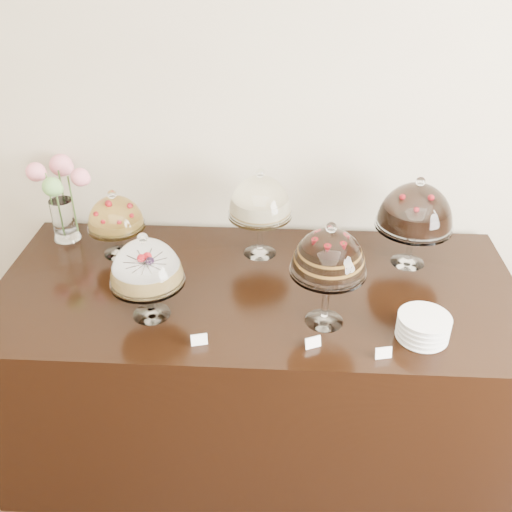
# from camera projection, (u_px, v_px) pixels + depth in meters

# --- Properties ---
(wall_back) EXTENTS (5.00, 0.04, 3.00)m
(wall_back) POSITION_uv_depth(u_px,v_px,m) (292.00, 106.00, 2.54)
(wall_back) COLOR beige
(wall_back) RESTS_ON ground
(display_counter) EXTENTS (2.20, 1.00, 0.90)m
(display_counter) POSITION_uv_depth(u_px,v_px,m) (257.00, 366.00, 2.64)
(display_counter) COLOR black
(display_counter) RESTS_ON ground
(cake_stand_sugar_sponge) EXTENTS (0.28, 0.28, 0.36)m
(cake_stand_sugar_sponge) POSITION_uv_depth(u_px,v_px,m) (146.00, 266.00, 2.12)
(cake_stand_sugar_sponge) COLOR white
(cake_stand_sugar_sponge) RESTS_ON display_counter
(cake_stand_choco_layer) EXTENTS (0.28, 0.28, 0.43)m
(cake_stand_choco_layer) POSITION_uv_depth(u_px,v_px,m) (329.00, 256.00, 2.04)
(cake_stand_choco_layer) COLOR white
(cake_stand_choco_layer) RESTS_ON display_counter
(cake_stand_cheesecake) EXTENTS (0.29, 0.29, 0.42)m
(cake_stand_cheesecake) POSITION_uv_depth(u_px,v_px,m) (260.00, 200.00, 2.48)
(cake_stand_cheesecake) COLOR white
(cake_stand_cheesecake) RESTS_ON display_counter
(cake_stand_dark_choco) EXTENTS (0.33, 0.33, 0.42)m
(cake_stand_dark_choco) POSITION_uv_depth(u_px,v_px,m) (416.00, 210.00, 2.42)
(cake_stand_dark_choco) COLOR white
(cake_stand_dark_choco) RESTS_ON display_counter
(cake_stand_fruit_tart) EXTENTS (0.26, 0.26, 0.32)m
(cake_stand_fruit_tart) POSITION_uv_depth(u_px,v_px,m) (115.00, 216.00, 2.52)
(cake_stand_fruit_tart) COLOR white
(cake_stand_fruit_tart) RESTS_ON display_counter
(flower_vase) EXTENTS (0.30, 0.31, 0.38)m
(flower_vase) POSITION_uv_depth(u_px,v_px,m) (60.00, 194.00, 2.64)
(flower_vase) COLOR white
(flower_vase) RESTS_ON display_counter
(plate_stack) EXTENTS (0.19, 0.19, 0.09)m
(plate_stack) POSITION_uv_depth(u_px,v_px,m) (423.00, 327.00, 2.09)
(plate_stack) COLOR white
(plate_stack) RESTS_ON display_counter
(price_card_left) EXTENTS (0.06, 0.03, 0.04)m
(price_card_left) POSITION_uv_depth(u_px,v_px,m) (199.00, 340.00, 2.07)
(price_card_left) COLOR white
(price_card_left) RESTS_ON display_counter
(price_card_right) EXTENTS (0.06, 0.03, 0.04)m
(price_card_right) POSITION_uv_depth(u_px,v_px,m) (383.00, 353.00, 2.01)
(price_card_right) COLOR white
(price_card_right) RESTS_ON display_counter
(price_card_extra) EXTENTS (0.06, 0.04, 0.04)m
(price_card_extra) POSITION_uv_depth(u_px,v_px,m) (313.00, 342.00, 2.06)
(price_card_extra) COLOR white
(price_card_extra) RESTS_ON display_counter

